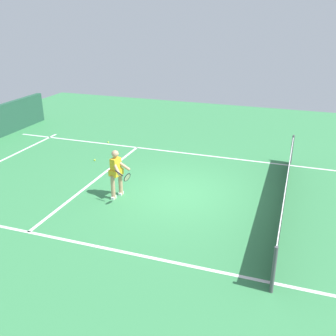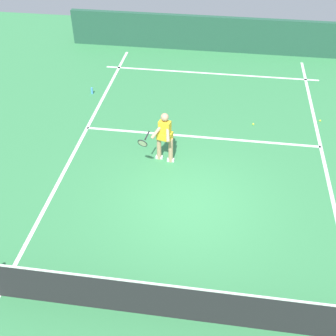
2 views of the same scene
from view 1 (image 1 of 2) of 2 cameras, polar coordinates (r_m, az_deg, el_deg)
name	(u,v)px [view 1 (image 1 of 2)]	position (r m, az deg, el deg)	size (l,w,h in m)	color
ground_plane	(179,192)	(12.58, 1.59, -3.61)	(25.86, 25.86, 0.00)	#38844C
service_line_marking	(95,180)	(13.71, -10.62, -1.72)	(7.25, 0.10, 0.01)	white
sideline_left_marking	(206,156)	(15.80, 5.59, 1.84)	(0.10, 17.90, 0.01)	white
sideline_right_marking	(133,254)	(9.64, -5.12, -12.48)	(0.10, 17.90, 0.01)	white
court_net	(285,192)	(11.89, 16.89, -3.44)	(7.93, 0.08, 1.11)	#4C4C51
tennis_player	(117,172)	(12.04, -7.57, -0.61)	(0.93, 0.89, 1.55)	tan
tennis_ball_near	(95,160)	(15.44, -10.73, 1.16)	(0.07, 0.07, 0.07)	#D1E533
tennis_ball_mid	(108,142)	(17.45, -8.78, 3.77)	(0.07, 0.07, 0.07)	#D1E533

